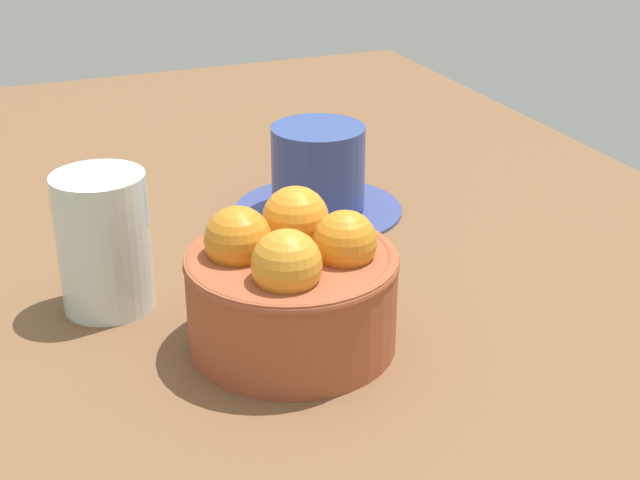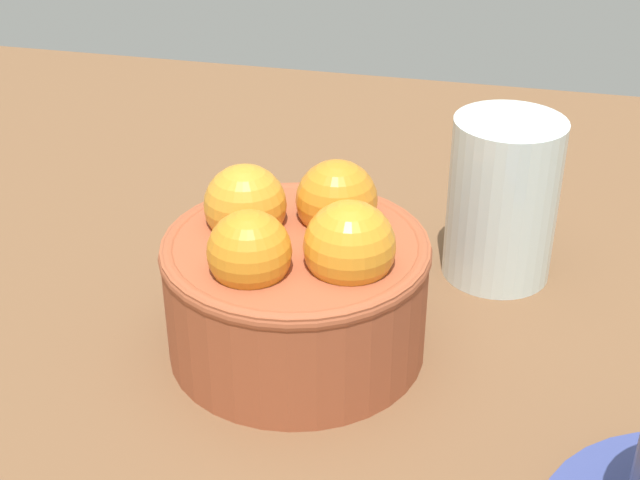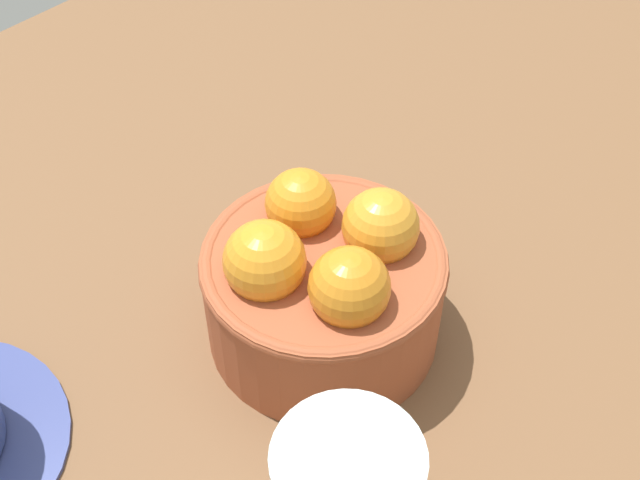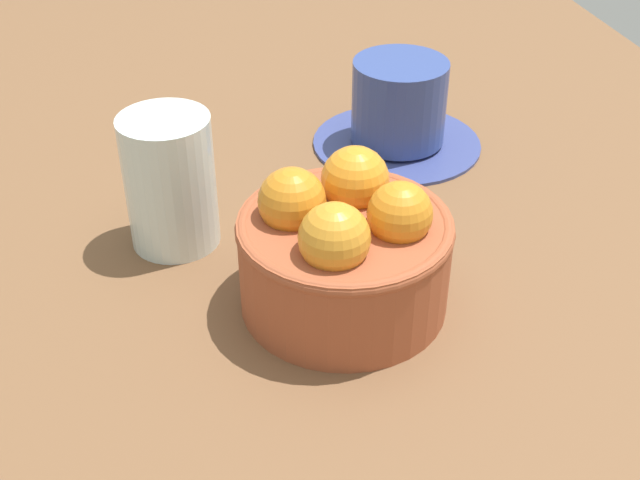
{
  "view_description": "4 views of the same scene",
  "coord_description": "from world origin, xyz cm",
  "views": [
    {
      "loc": [
        -50.98,
        18.8,
        32.89
      ],
      "look_at": [
        -0.7,
        -1.73,
        7.78
      ],
      "focal_mm": 51.85,
      "sensor_mm": 36.0,
      "label": 1
    },
    {
      "loc": [
        10.52,
        -39.1,
        30.23
      ],
      "look_at": [
        0.88,
        1.8,
        5.94
      ],
      "focal_mm": 50.6,
      "sensor_mm": 36.0,
      "label": 2
    },
    {
      "loc": [
        24.13,
        21.57,
        41.32
      ],
      "look_at": [
        -1.25,
        -1.41,
        6.08
      ],
      "focal_mm": 47.24,
      "sensor_mm": 36.0,
      "label": 3
    },
    {
      "loc": [
        -42.59,
        11.49,
        36.17
      ],
      "look_at": [
        0.41,
        1.55,
        5.17
      ],
      "focal_mm": 46.36,
      "sensor_mm": 36.0,
      "label": 4
    }
  ],
  "objects": [
    {
      "name": "water_glass",
      "position": [
        10.18,
        10.51,
        5.11
      ],
      "size": [
        6.66,
        6.66,
        10.23
      ],
      "primitive_type": "cylinder",
      "color": "silver",
      "rests_on": "ground_plane"
    },
    {
      "name": "terracotta_bowl",
      "position": [
        0.03,
        0.02,
        4.49
      ],
      "size": [
        14.26,
        14.26,
        10.05
      ],
      "color": "#9E4C2D",
      "rests_on": "ground_plane"
    },
    {
      "name": "ground_plane",
      "position": [
        0.0,
        0.0,
        -2.13
      ],
      "size": [
        150.98,
        88.79,
        4.25
      ],
      "primitive_type": "cube",
      "color": "brown"
    }
  ]
}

